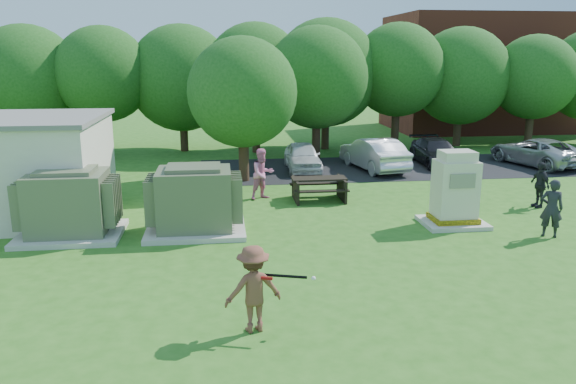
{
  "coord_description": "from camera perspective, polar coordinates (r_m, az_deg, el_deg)",
  "views": [
    {
      "loc": [
        -1.97,
        -12.23,
        5.33
      ],
      "look_at": [
        0.0,
        4.0,
        1.3
      ],
      "focal_mm": 35.0,
      "sensor_mm": 36.0,
      "label": 1
    }
  ],
  "objects": [
    {
      "name": "batter",
      "position": [
        11.11,
        -3.54,
        -9.79
      ],
      "size": [
        1.25,
        0.89,
        1.76
      ],
      "primitive_type": "imported",
      "rotation": [
        0.0,
        0.0,
        3.36
      ],
      "color": "brown",
      "rests_on": "ground"
    },
    {
      "name": "person_by_generator",
      "position": [
        18.38,
        25.2,
        -1.5
      ],
      "size": [
        0.76,
        0.67,
        1.76
      ],
      "primitive_type": "imported",
      "rotation": [
        0.0,
        0.0,
        2.67
      ],
      "color": "black",
      "rests_on": "ground"
    },
    {
      "name": "person_walking_right",
      "position": [
        21.82,
        24.21,
        0.68
      ],
      "size": [
        0.47,
        0.99,
        1.64
      ],
      "primitive_type": "imported",
      "rotation": [
        0.0,
        0.0,
        4.79
      ],
      "color": "black",
      "rests_on": "ground"
    },
    {
      "name": "tree_row",
      "position": [
        30.98,
        -0.02,
        11.68
      ],
      "size": [
        41.3,
        13.3,
        7.3
      ],
      "color": "#47301E",
      "rests_on": "ground"
    },
    {
      "name": "picnic_table",
      "position": [
        20.93,
        3.15,
        0.6
      ],
      "size": [
        2.02,
        1.52,
        0.87
      ],
      "color": "black",
      "rests_on": "ground"
    },
    {
      "name": "car_silver_a",
      "position": [
        26.79,
        8.71,
        3.86
      ],
      "size": [
        2.45,
        4.8,
        1.51
      ],
      "primitive_type": "imported",
      "rotation": [
        0.0,
        0.0,
        3.34
      ],
      "color": "silver",
      "rests_on": "ground"
    },
    {
      "name": "transformer_left",
      "position": [
        17.87,
        -21.38,
        -1.25
      ],
      "size": [
        3.0,
        2.4,
        2.07
      ],
      "color": "beige",
      "rests_on": "ground"
    },
    {
      "name": "car_silver_b",
      "position": [
        30.13,
        23.89,
        3.77
      ],
      "size": [
        3.48,
        5.25,
        1.34
      ],
      "primitive_type": "imported",
      "rotation": [
        0.0,
        0.0,
        3.43
      ],
      "color": "#AAA9AE",
      "rests_on": "ground"
    },
    {
      "name": "transformer_right",
      "position": [
        17.31,
        -9.44,
        -0.93
      ],
      "size": [
        3.0,
        2.4,
        2.07
      ],
      "color": "beige",
      "rests_on": "ground"
    },
    {
      "name": "batting_equipment",
      "position": [
        10.97,
        -0.18,
        -8.63
      ],
      "size": [
        1.09,
        0.3,
        0.18
      ],
      "color": "black",
      "rests_on": "ground"
    },
    {
      "name": "generator_cabinet",
      "position": [
        18.53,
        16.58,
        -0.09
      ],
      "size": [
        1.97,
        1.61,
        2.4
      ],
      "color": "beige",
      "rests_on": "ground"
    },
    {
      "name": "car_dark",
      "position": [
        28.61,
        14.81,
        3.94
      ],
      "size": [
        1.94,
        4.41,
        1.26
      ],
      "primitive_type": "imported",
      "rotation": [
        0.0,
        0.0,
        -0.04
      ],
      "color": "black",
      "rests_on": "ground"
    },
    {
      "name": "ground",
      "position": [
        13.49,
        2.07,
        -9.45
      ],
      "size": [
        120.0,
        120.0,
        0.0
      ],
      "primitive_type": "plane",
      "color": "#2D6619",
      "rests_on": "ground"
    },
    {
      "name": "brick_building",
      "position": [
        44.04,
        20.47,
        11.28
      ],
      "size": [
        15.0,
        8.0,
        8.0
      ],
      "primitive_type": "cube",
      "color": "maroon",
      "rests_on": "ground"
    },
    {
      "name": "car_white",
      "position": [
        26.41,
        1.48,
        3.64
      ],
      "size": [
        1.62,
        3.84,
        1.3
      ],
      "primitive_type": "imported",
      "rotation": [
        0.0,
        0.0,
        -0.02
      ],
      "color": "silver",
      "rests_on": "ground"
    },
    {
      "name": "parking_strip",
      "position": [
        27.76,
        12.08,
        2.49
      ],
      "size": [
        20.0,
        6.0,
        0.01
      ],
      "primitive_type": "cube",
      "color": "#232326",
      "rests_on": "ground"
    },
    {
      "name": "person_at_picnic",
      "position": [
        21.03,
        -2.6,
        1.85
      ],
      "size": [
        1.16,
        1.08,
        1.92
      ],
      "primitive_type": "imported",
      "rotation": [
        0.0,
        0.0,
        0.48
      ],
      "color": "pink",
      "rests_on": "ground"
    }
  ]
}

